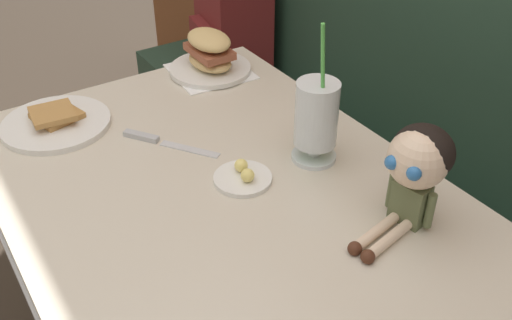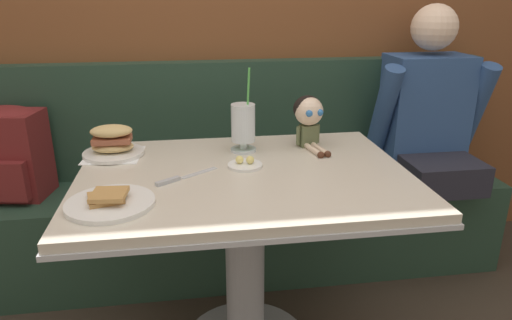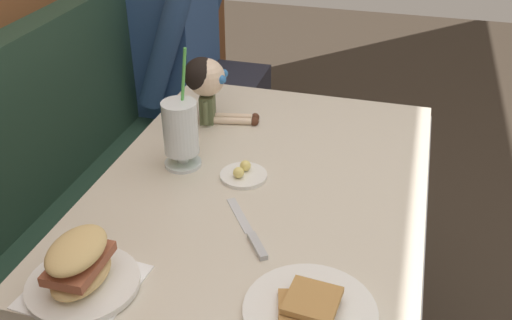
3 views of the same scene
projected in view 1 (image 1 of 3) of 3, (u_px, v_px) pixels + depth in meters
name	position (u px, v px, depth m)	size (l,w,h in m)	color
booth_bench	(412.00, 227.00, 1.70)	(2.60, 0.48, 1.00)	#233D2D
diner_table	(223.00, 257.00, 1.29)	(1.11, 0.81, 0.74)	beige
toast_plate	(56.00, 122.00, 1.36)	(0.25, 0.25, 0.04)	white
milkshake_glass	(316.00, 117.00, 1.20)	(0.10, 0.10, 0.32)	silver
sandwich_plate	(210.00, 56.00, 1.57)	(0.22, 0.22, 0.12)	white
butter_saucer	(243.00, 177.00, 1.19)	(0.12, 0.12, 0.04)	white
butter_knife	(154.00, 140.00, 1.31)	(0.20, 0.15, 0.01)	silver
seated_doll	(417.00, 164.00, 1.02)	(0.13, 0.23, 0.20)	#5B6642
backpack	(231.00, 16.00, 2.15)	(0.33, 0.29, 0.41)	maroon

